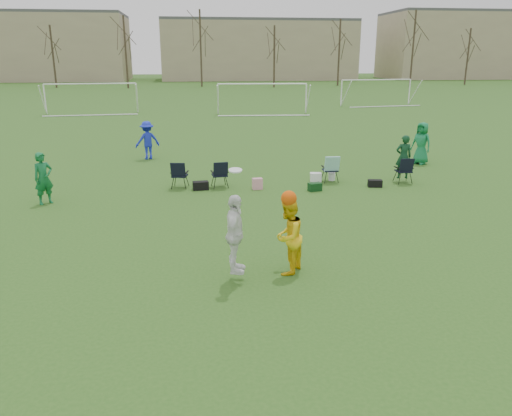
{
  "coord_description": "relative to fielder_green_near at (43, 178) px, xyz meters",
  "views": [
    {
      "loc": [
        -1.9,
        -9.56,
        4.56
      ],
      "look_at": [
        -0.51,
        1.21,
        1.25
      ],
      "focal_mm": 35.0,
      "sensor_mm": 36.0,
      "label": 1
    }
  ],
  "objects": [
    {
      "name": "ground",
      "position": [
        6.64,
        -6.64,
        -0.84
      ],
      "size": [
        260.0,
        260.0,
        0.0
      ],
      "primitive_type": "plane",
      "color": "#2B571B",
      "rests_on": "ground"
    },
    {
      "name": "fielder_green_near",
      "position": [
        0.0,
        0.0,
        0.0
      ],
      "size": [
        0.73,
        0.69,
        1.67
      ],
      "primitive_type": "imported",
      "rotation": [
        0.0,
        0.0,
        0.67
      ],
      "color": "#126734",
      "rests_on": "ground"
    },
    {
      "name": "fielder_blue",
      "position": [
        2.71,
        7.03,
        0.03
      ],
      "size": [
        1.28,
        1.01,
        1.74
      ],
      "primitive_type": "imported",
      "rotation": [
        0.0,
        0.0,
        3.52
      ],
      "color": "#1A29C6",
      "rests_on": "ground"
    },
    {
      "name": "fielder_green_far",
      "position": [
        14.71,
        4.38,
        0.08
      ],
      "size": [
        0.99,
        1.07,
        1.83
      ],
      "primitive_type": "imported",
      "rotation": [
        0.0,
        0.0,
        -0.96
      ],
      "color": "#157743",
      "rests_on": "ground"
    },
    {
      "name": "center_contest",
      "position": [
        6.21,
        -6.41,
        0.11
      ],
      "size": [
        1.97,
        1.34,
        2.45
      ],
      "color": "white",
      "rests_on": "ground"
    },
    {
      "name": "sideline_setup",
      "position": [
        8.98,
        1.4,
        -0.3
      ],
      "size": [
        8.98,
        1.74,
        1.78
      ],
      "color": "#103C20",
      "rests_on": "ground"
    },
    {
      "name": "goal_left",
      "position": [
        -3.36,
        27.36,
        1.09
      ],
      "size": [
        7.39,
        0.76,
        2.46
      ],
      "rotation": [
        0.0,
        0.0,
        0.09
      ],
      "color": "white",
      "rests_on": "ground"
    },
    {
      "name": "goal_mid",
      "position": [
        10.64,
        25.36,
        1.09
      ],
      "size": [
        7.4,
        0.63,
        2.46
      ],
      "rotation": [
        0.0,
        0.0,
        -0.07
      ],
      "color": "white",
      "rests_on": "ground"
    },
    {
      "name": "goal_right",
      "position": [
        22.64,
        31.36,
        1.09
      ],
      "size": [
        7.35,
        1.14,
        2.46
      ],
      "rotation": [
        0.0,
        0.0,
        0.14
      ],
      "color": "white",
      "rests_on": "ground"
    },
    {
      "name": "tree_line",
      "position": [
        6.88,
        63.2,
        4.25
      ],
      "size": [
        110.28,
        3.28,
        11.4
      ],
      "color": "#382B21",
      "rests_on": "ground"
    },
    {
      "name": "building_row",
      "position": [
        13.37,
        89.36,
        5.15
      ],
      "size": [
        126.0,
        16.0,
        13.0
      ],
      "color": "tan",
      "rests_on": "ground"
    }
  ]
}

